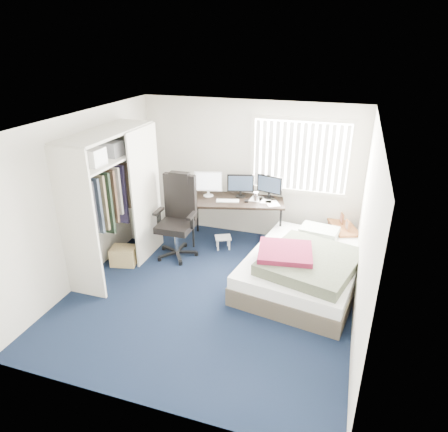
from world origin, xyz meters
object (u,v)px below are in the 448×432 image
desk (237,198)px  office_chair (178,224)px  nightstand (343,229)px  bed (304,267)px

desk → office_chair: (-0.82, -0.81, -0.29)m
desk → office_chair: size_ratio=1.26×
nightstand → office_chair: bearing=-161.4°
desk → office_chair: 1.18m
desk → bed: 1.85m
desk → nightstand: 1.91m
desk → office_chair: bearing=-135.2°
nightstand → bed: 1.32m
nightstand → bed: (-0.49, -1.21, -0.15)m
nightstand → bed: size_ratio=0.35×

